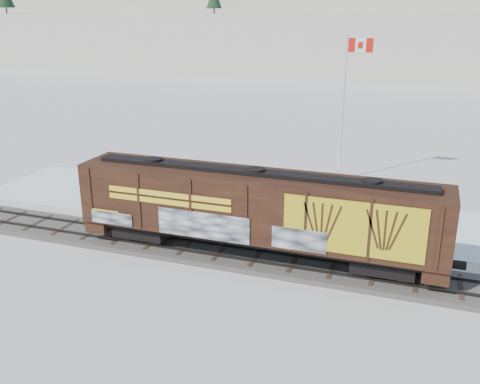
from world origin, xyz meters
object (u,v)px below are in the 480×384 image
at_px(hopper_railcar, 256,208).
at_px(car_silver, 134,190).
at_px(flagpole, 343,130).
at_px(car_dark, 367,215).
at_px(car_white, 208,190).

height_order(hopper_railcar, car_silver, hopper_railcar).
relative_size(hopper_railcar, car_silver, 4.83).
relative_size(hopper_railcar, flagpole, 1.74).
bearing_deg(flagpole, car_silver, -143.76).
bearing_deg(car_dark, car_white, 88.72).
height_order(car_white, car_dark, car_white).
xyz_separation_m(car_silver, car_dark, (15.86, 0.52, -0.02)).
bearing_deg(car_white, car_silver, 134.15).
distance_m(flagpole, car_silver, 16.20).
bearing_deg(hopper_railcar, car_silver, 149.56).
bearing_deg(car_white, car_dark, -71.51).
distance_m(hopper_railcar, car_silver, 12.88).
bearing_deg(car_silver, car_dark, -84.70).
relative_size(car_silver, car_white, 0.95).
height_order(car_silver, car_dark, car_silver).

